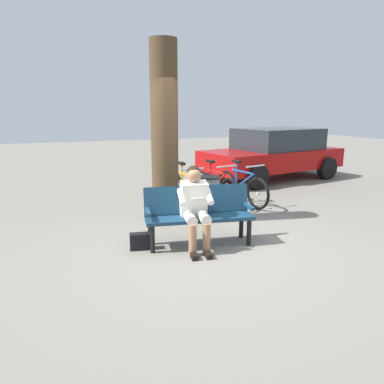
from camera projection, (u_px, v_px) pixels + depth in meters
name	position (u px, v px, depth m)	size (l,w,h in m)	color
ground_plane	(212.00, 248.00, 5.23)	(40.00, 40.00, 0.00)	slate
bench	(198.00, 211.00, 5.34)	(1.66, 0.74, 0.87)	navy
person_reading	(195.00, 204.00, 5.13)	(0.53, 0.81, 1.20)	white
handbag	(140.00, 241.00, 5.17)	(0.30, 0.14, 0.24)	black
tree_trunk	(165.00, 135.00, 6.14)	(0.47, 0.47, 3.13)	#4C3823
litter_bin	(209.00, 198.00, 6.50)	(0.40, 0.40, 0.82)	slate
bicycle_green	(241.00, 188.00, 7.63)	(0.51, 1.66, 0.94)	black
bicycle_black	(215.00, 188.00, 7.61)	(0.48, 1.67, 0.94)	black
bicycle_red	(185.00, 191.00, 7.31)	(0.48, 1.68, 0.94)	black
parked_car	(274.00, 153.00, 10.45)	(4.45, 2.58, 1.47)	#A50C0C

